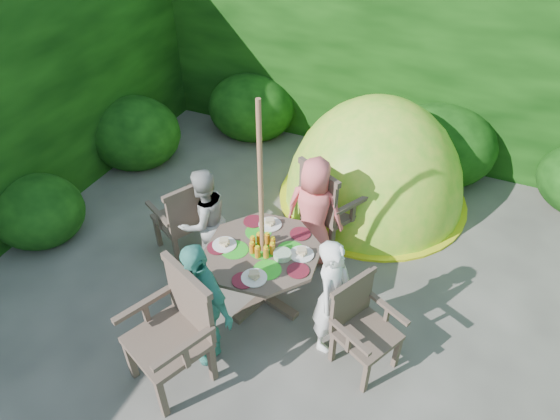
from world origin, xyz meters
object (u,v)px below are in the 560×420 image
at_px(child_right, 332,296).
at_px(child_front, 200,302).
at_px(child_left, 204,221).
at_px(child_back, 314,212).
at_px(garden_chair_front, 175,329).
at_px(garden_chair_back, 328,204).
at_px(parasol_pole, 262,214).
at_px(dome_tent, 371,199).
at_px(patio_table, 263,258).
at_px(garden_chair_right, 361,325).
at_px(garden_chair_left, 185,217).

relative_size(child_right, child_front, 0.94).
distance_m(child_left, child_back, 1.13).
height_order(garden_chair_front, child_right, child_right).
distance_m(garden_chair_back, child_right, 1.37).
distance_m(garden_chair_back, garden_chair_front, 2.18).
height_order(parasol_pole, child_right, parasol_pole).
xyz_separation_m(parasol_pole, dome_tent, (0.54, 2.06, -1.10)).
relative_size(patio_table, child_front, 1.10).
relative_size(child_left, child_back, 0.94).
distance_m(parasol_pole, garden_chair_front, 1.21).
xyz_separation_m(patio_table, child_right, (0.76, -0.22, 0.04)).
bearing_deg(child_back, garden_chair_front, 70.79).
bearing_deg(child_left, parasol_pole, 98.41).
bearing_deg(child_right, parasol_pole, 78.48).
relative_size(patio_table, child_back, 1.12).
relative_size(patio_table, garden_chair_right, 1.66).
bearing_deg(dome_tent, garden_chair_back, -118.86).
bearing_deg(garden_chair_left, garden_chair_front, 57.56).
xyz_separation_m(garden_chair_left, child_front, (0.84, -1.06, 0.14)).
xyz_separation_m(patio_table, child_back, (0.22, 0.77, 0.07)).
relative_size(garden_chair_right, child_front, 0.66).
bearing_deg(garden_chair_front, garden_chair_right, 52.33).
distance_m(garden_chair_back, child_front, 1.89).
bearing_deg(child_left, garden_chair_left, -78.45).
distance_m(parasol_pole, garden_chair_back, 1.22).
distance_m(parasol_pole, child_right, 0.94).
bearing_deg(garden_chair_back, child_back, 106.22).
distance_m(garden_chair_left, child_back, 1.38).
bearing_deg(garden_chair_left, garden_chair_right, 102.28).
xyz_separation_m(garden_chair_front, child_front, (0.07, 0.28, 0.07)).
bearing_deg(garden_chair_right, garden_chair_front, 146.13).
relative_size(parasol_pole, garden_chair_left, 2.37).
relative_size(garden_chair_back, child_left, 0.86).
height_order(parasol_pole, garden_chair_left, parasol_pole).
relative_size(garden_chair_left, child_left, 0.78).
relative_size(patio_table, garden_chair_back, 1.38).
height_order(patio_table, child_back, child_back).
bearing_deg(parasol_pole, dome_tent, 75.25).
bearing_deg(child_back, dome_tent, -107.45).
bearing_deg(patio_table, child_back, 74.20).
relative_size(garden_chair_left, garden_chair_front, 0.87).
xyz_separation_m(garden_chair_left, garden_chair_back, (1.34, 0.77, 0.05)).
relative_size(garden_chair_front, dome_tent, 0.40).
relative_size(child_right, child_left, 1.02).
relative_size(garden_chair_right, garden_chair_left, 0.92).
relative_size(patio_table, garden_chair_front, 1.33).
bearing_deg(garden_chair_left, child_back, 138.08).
bearing_deg(garden_chair_left, garden_chair_back, 147.22).
relative_size(child_front, dome_tent, 0.48).
relative_size(garden_chair_left, garden_chair_back, 0.91).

